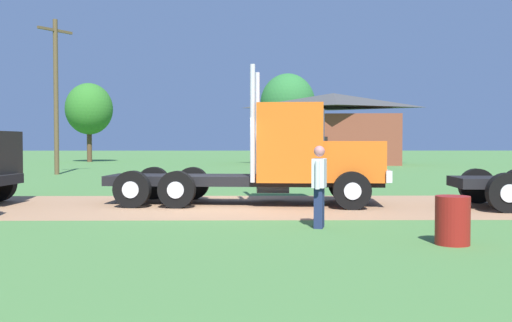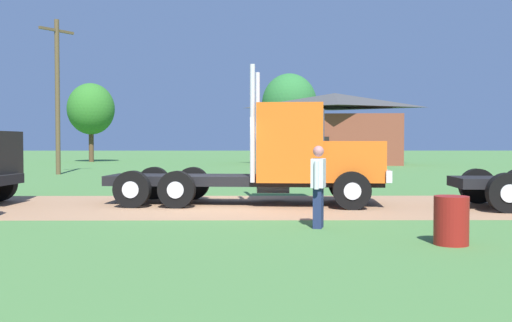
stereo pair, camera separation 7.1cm
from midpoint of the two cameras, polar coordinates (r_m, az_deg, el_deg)
ground_plane at (r=16.55m, az=-4.68°, el=-4.43°), size 200.00×200.00×0.00m
dirt_track at (r=16.55m, az=-4.68°, el=-4.42°), size 120.00×6.05×0.01m
truck_foreground_white at (r=16.86m, az=3.30°, el=0.28°), size 8.24×3.30×3.96m
visitor_standing_near at (r=12.33m, az=6.32°, el=-2.13°), size 0.37×0.67×1.74m
steel_barrel at (r=10.88m, az=18.85°, el=-5.56°), size 0.61×0.61×0.87m
shed_building at (r=46.71m, az=7.80°, el=3.03°), size 10.86×6.34×5.70m
utility_pole_near at (r=34.13m, az=-18.91°, el=6.39°), size 1.39×1.87×8.58m
tree_left at (r=54.33m, az=-15.91°, el=4.93°), size 4.19×4.19×7.08m
tree_mid at (r=50.12m, az=3.34°, el=5.63°), size 4.72×4.72×7.68m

